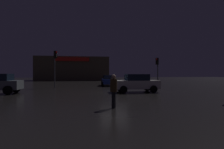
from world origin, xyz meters
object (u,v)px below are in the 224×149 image
(traffic_signal_opposite, at_px, (157,66))
(car_near, at_px, (136,83))
(store_building, at_px, (73,69))
(traffic_signal_main, at_px, (55,60))
(pedestrian, at_px, (114,89))
(car_crossing, at_px, (109,80))

(traffic_signal_opposite, xyz_separation_m, car_near, (-4.63, -5.89, -1.85))
(store_building, xyz_separation_m, traffic_signal_main, (-0.65, -24.18, 0.43))
(car_near, bearing_deg, pedestrian, -115.46)
(traffic_signal_main, bearing_deg, store_building, 88.45)
(store_building, bearing_deg, car_crossing, -74.37)
(store_building, relative_size, pedestrian, 10.64)
(traffic_signal_opposite, bearing_deg, store_building, 116.04)
(traffic_signal_main, relative_size, pedestrian, 2.69)
(car_near, relative_size, pedestrian, 2.48)
(store_building, height_order, traffic_signal_main, store_building)
(traffic_signal_opposite, xyz_separation_m, car_crossing, (-5.96, 2.76, -1.93))
(car_crossing, bearing_deg, store_building, 105.63)
(car_crossing, bearing_deg, pedestrian, -97.07)
(store_building, relative_size, car_crossing, 3.91)
(store_building, distance_m, traffic_signal_opposite, 27.66)
(traffic_signal_opposite, distance_m, car_crossing, 6.85)
(traffic_signal_main, relative_size, car_crossing, 0.99)
(store_building, distance_m, car_crossing, 23.04)
(traffic_signal_opposite, distance_m, pedestrian, 15.06)
(traffic_signal_main, bearing_deg, car_crossing, 16.97)
(car_near, relative_size, car_crossing, 0.91)
(car_near, distance_m, pedestrian, 7.56)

